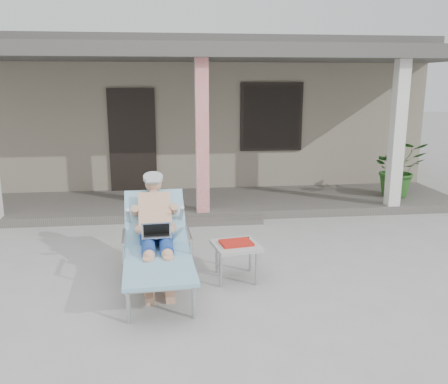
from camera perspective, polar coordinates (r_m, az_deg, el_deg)
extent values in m
plane|color=#9E9E99|center=(6.39, -1.06, -8.72)|extent=(60.00, 60.00, 0.00)
cube|color=gray|center=(12.44, -4.15, 9.09)|extent=(10.00, 5.00, 3.00)
cube|color=#474442|center=(12.44, -4.28, 16.69)|extent=(10.40, 5.40, 0.30)
cube|color=black|center=(9.96, -10.94, 6.13)|extent=(0.95, 0.06, 2.10)
cube|color=black|center=(10.13, 5.73, 8.98)|extent=(1.20, 0.06, 1.30)
cube|color=black|center=(10.13, 5.74, 8.98)|extent=(1.32, 0.05, 1.42)
cube|color=#605B56|center=(9.21, -2.95, -1.34)|extent=(10.00, 2.00, 0.15)
cube|color=red|center=(8.12, -2.65, 6.61)|extent=(0.22, 0.22, 2.61)
cube|color=silver|center=(9.07, 20.13, 6.52)|extent=(0.22, 0.22, 2.61)
cube|color=#474442|center=(8.93, -3.17, 16.36)|extent=(10.00, 2.30, 0.24)
cube|color=#605B56|center=(8.12, -2.39, -3.62)|extent=(2.00, 0.30, 0.07)
cylinder|color=#B7B7BC|center=(4.96, -11.43, -13.26)|extent=(0.05, 0.05, 0.39)
cylinder|color=#B7B7BC|center=(4.98, -3.66, -12.90)|extent=(0.05, 0.05, 0.39)
cylinder|color=#B7B7BC|center=(6.20, -11.19, -7.74)|extent=(0.05, 0.05, 0.39)
cylinder|color=#B7B7BC|center=(6.22, -5.08, -7.47)|extent=(0.05, 0.05, 0.39)
cube|color=#B7B7BC|center=(5.33, -7.86, -8.76)|extent=(0.73, 1.32, 0.03)
cube|color=#88AED2|center=(5.32, -7.86, -8.50)|extent=(0.83, 1.36, 0.04)
cube|color=#B7B7BC|center=(6.13, -8.29, -3.36)|extent=(0.69, 0.64, 0.52)
cube|color=#88AED2|center=(6.12, -8.31, -3.04)|extent=(0.80, 0.73, 0.59)
cylinder|color=#A6A7A9|center=(6.30, -8.54, 1.77)|extent=(0.27, 0.27, 0.14)
cube|color=silver|center=(5.68, -8.11, -5.13)|extent=(0.36, 0.27, 0.25)
cube|color=#AAABA6|center=(5.81, 1.48, -6.48)|extent=(0.62, 0.62, 0.04)
cylinder|color=#B7B7BC|center=(5.66, -0.40, -9.45)|extent=(0.04, 0.04, 0.41)
cylinder|color=#B7B7BC|center=(5.72, 3.94, -9.23)|extent=(0.04, 0.04, 0.41)
cylinder|color=#B7B7BC|center=(6.06, -0.86, -7.89)|extent=(0.04, 0.04, 0.41)
cylinder|color=#B7B7BC|center=(6.12, 3.19, -7.71)|extent=(0.04, 0.04, 0.41)
cube|color=red|center=(5.79, 1.48, -6.13)|extent=(0.42, 0.34, 0.03)
cube|color=black|center=(5.93, 1.29, -5.73)|extent=(0.37, 0.08, 0.04)
imported|color=#26591E|center=(9.97, 20.21, 2.65)|extent=(1.03, 0.90, 1.10)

